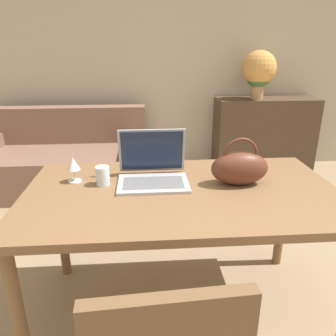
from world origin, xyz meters
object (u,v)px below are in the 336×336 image
object	(u,v)px
handbag	(240,168)
couch	(65,162)
laptop	(153,168)
drinking_glass	(103,176)
flower_vase	(259,71)
wine_glass	(73,165)

from	to	relation	value
handbag	couch	bearing A→B (deg)	126.17
laptop	drinking_glass	size ratio (longest dim) A/B	3.68
couch	drinking_glass	xyz separation A→B (m)	(0.64, -1.80, 0.54)
couch	drinking_glass	distance (m)	1.99
handbag	laptop	bearing A→B (deg)	168.14
flower_vase	couch	bearing A→B (deg)	-172.52
drinking_glass	wine_glass	xyz separation A→B (m)	(-0.16, 0.05, 0.04)
drinking_glass	flower_vase	size ratio (longest dim) A/B	0.19
laptop	wine_glass	size ratio (longest dim) A/B	2.67
couch	laptop	world-z (taller)	laptop
laptop	wine_glass	distance (m)	0.42
drinking_glass	wine_glass	distance (m)	0.17
couch	flower_vase	bearing A→B (deg)	7.48
couch	wine_glass	bearing A→B (deg)	-74.52
couch	laptop	xyz separation A→B (m)	(0.90, -1.75, 0.56)
couch	handbag	xyz separation A→B (m)	(1.35, -1.85, 0.58)
laptop	wine_glass	world-z (taller)	laptop
wine_glass	handbag	xyz separation A→B (m)	(0.87, -0.10, -0.00)
laptop	handbag	distance (m)	0.46
couch	wine_glass	world-z (taller)	wine_glass
laptop	wine_glass	bearing A→B (deg)	179.35
couch	flower_vase	world-z (taller)	flower_vase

